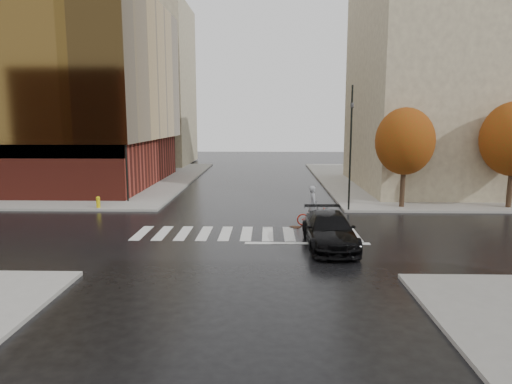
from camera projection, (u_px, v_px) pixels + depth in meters
ground at (246, 236)px, 23.24m from camera, size 120.00×120.00×0.00m
sidewalk_nw at (41, 179)px, 44.47m from camera, size 30.00×30.00×0.15m
sidewalk_ne at (476, 181)px, 43.44m from camera, size 30.00×30.00×0.15m
crosswalk at (247, 234)px, 23.73m from camera, size 12.00×3.00×0.01m
office_glass at (6, 92)px, 40.21m from camera, size 27.00×19.00×16.00m
building_ne_tan at (458, 80)px, 38.15m from camera, size 16.00×16.00×18.00m
building_nw_far at (135, 85)px, 58.53m from camera, size 14.00×12.00×20.00m
tree_ne_a at (405, 141)px, 29.59m from camera, size 3.80×3.80×6.50m
sedan at (329, 230)px, 21.24m from camera, size 2.31×5.44×1.57m
cyclist at (314, 212)px, 25.50m from camera, size 2.02×0.85×2.24m
traffic_light_nw at (125, 140)px, 31.63m from camera, size 0.20×0.17×7.51m
traffic_light_ne at (351, 139)px, 28.56m from camera, size 0.23×0.24×7.82m
fire_hydrant at (98, 201)px, 29.81m from camera, size 0.27×0.27×0.76m
manhole at (295, 227)px, 25.15m from camera, size 0.76×0.76×0.01m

